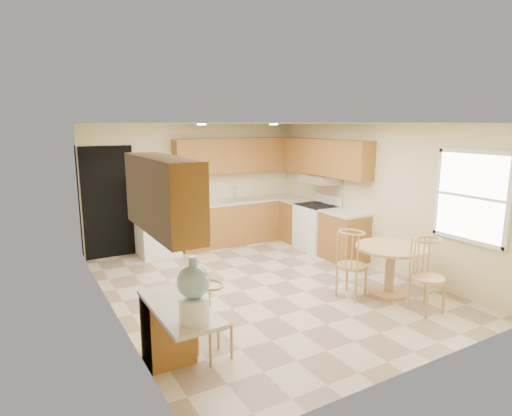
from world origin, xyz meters
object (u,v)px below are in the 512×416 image
stove (317,227)px  chair_desk (217,316)px  chair_table_b (434,271)px  dining_table (390,263)px  chair_table_a (357,259)px  water_crock (194,293)px  refrigerator (157,213)px

stove → chair_desk: stove is taller
chair_table_b → dining_table: bearing=-85.4°
dining_table → chair_table_a: (-0.51, 0.16, 0.11)m
dining_table → chair_table_b: 0.75m
water_crock → dining_table: bearing=14.4°
dining_table → chair_desk: bearing=-173.0°
refrigerator → chair_table_b: size_ratio=1.67×
dining_table → water_crock: 3.55m
refrigerator → water_crock: (-1.05, -4.50, 0.22)m
stove → chair_table_b: bearing=-99.5°
refrigerator → chair_table_b: bearing=-61.7°
chair_table_a → chair_table_b: size_ratio=0.99×
water_crock → stove: bearing=39.9°
dining_table → chair_table_b: size_ratio=1.02×
refrigerator → chair_table_b: refrigerator is taller
chair_table_a → stove: bearing=135.8°
chair_table_b → water_crock: size_ratio=1.64×
chair_table_a → chair_desk: size_ratio=1.16×
water_crock → chair_table_b: bearing=2.1°
stove → water_crock: (-3.92, -3.28, 0.57)m
stove → water_crock: bearing=-140.1°
chair_table_a → dining_table: bearing=53.7°
refrigerator → chair_desk: bearing=-98.6°
chair_desk → water_crock: size_ratio=1.39×
refrigerator → chair_desk: 4.05m
refrigerator → stove: (2.88, -1.22, -0.36)m
chair_table_b → water_crock: bearing=6.7°
refrigerator → chair_table_a: 3.93m
stove → chair_table_b: stove is taller
dining_table → chair_table_b: bearing=-90.0°
dining_table → refrigerator: bearing=122.9°
chair_table_a → chair_desk: bearing=-97.3°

